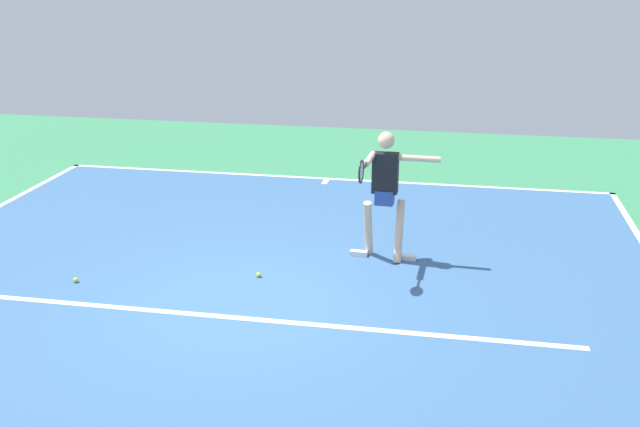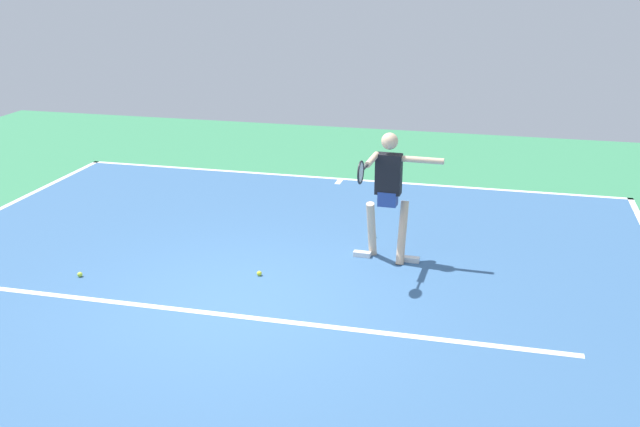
% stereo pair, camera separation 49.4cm
% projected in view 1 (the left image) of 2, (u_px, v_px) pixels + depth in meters
% --- Properties ---
extents(ground_plane, '(19.75, 19.75, 0.00)m').
position_uv_depth(ground_plane, '(247.00, 305.00, 8.88)').
color(ground_plane, '#388456').
extents(court_surface, '(10.29, 11.01, 0.00)m').
position_uv_depth(court_surface, '(247.00, 305.00, 8.88)').
color(court_surface, '#38608E').
rests_on(court_surface, ground_plane).
extents(court_line_baseline_near, '(10.29, 0.10, 0.01)m').
position_uv_depth(court_line_baseline_near, '(327.00, 179.00, 13.94)').
color(court_line_baseline_near, white).
rests_on(court_line_baseline_near, ground_plane).
extents(court_line_service, '(7.72, 0.10, 0.01)m').
position_uv_depth(court_line_service, '(239.00, 318.00, 8.55)').
color(court_line_service, white).
rests_on(court_line_service, ground_plane).
extents(court_line_centre_mark, '(0.10, 0.30, 0.01)m').
position_uv_depth(court_line_centre_mark, '(325.00, 182.00, 13.76)').
color(court_line_centre_mark, white).
rests_on(court_line_centre_mark, ground_plane).
extents(tennis_player, '(1.18, 1.23, 1.79)m').
position_uv_depth(tennis_player, '(385.00, 187.00, 9.91)').
color(tennis_player, beige).
rests_on(tennis_player, ground_plane).
extents(tennis_ball_near_service_line, '(0.07, 0.07, 0.07)m').
position_uv_depth(tennis_ball_near_service_line, '(259.00, 275.00, 9.64)').
color(tennis_ball_near_service_line, yellow).
rests_on(tennis_ball_near_service_line, ground_plane).
extents(tennis_ball_by_sideline, '(0.07, 0.07, 0.07)m').
position_uv_depth(tennis_ball_by_sideline, '(368.00, 234.00, 11.04)').
color(tennis_ball_by_sideline, '#C6E53D').
rests_on(tennis_ball_by_sideline, ground_plane).
extents(tennis_ball_near_player, '(0.07, 0.07, 0.07)m').
position_uv_depth(tennis_ball_near_player, '(76.00, 280.00, 9.48)').
color(tennis_ball_near_player, '#C6E53D').
rests_on(tennis_ball_near_player, ground_plane).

